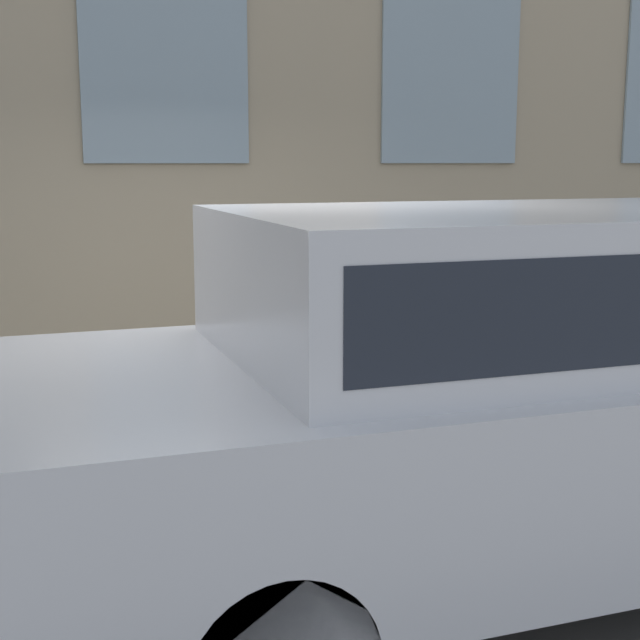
# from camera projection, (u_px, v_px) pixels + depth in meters

# --- Properties ---
(ground_plane) EXTENTS (80.00, 80.00, 0.00)m
(ground_plane) POSITION_uv_depth(u_px,v_px,m) (258.00, 492.00, 5.42)
(ground_plane) COLOR #514F4C
(sidewalk) EXTENTS (2.82, 60.00, 0.13)m
(sidewalk) POSITION_uv_depth(u_px,v_px,m) (208.00, 419.00, 6.72)
(sidewalk) COLOR #9E9B93
(sidewalk) RESTS_ON ground_plane
(fire_hydrant) EXTENTS (0.32, 0.43, 0.76)m
(fire_hydrant) POSITION_uv_depth(u_px,v_px,m) (274.00, 379.00, 6.08)
(fire_hydrant) COLOR gray
(fire_hydrant) RESTS_ON sidewalk
(person) EXTENTS (0.37, 0.24, 1.52)m
(person) POSITION_uv_depth(u_px,v_px,m) (364.00, 296.00, 6.33)
(person) COLOR #998466
(person) RESTS_ON sidewalk
(parked_truck_silver_near) EXTENTS (2.09, 4.73, 1.77)m
(parked_truck_silver_near) POSITION_uv_depth(u_px,v_px,m) (525.00, 370.00, 4.22)
(parked_truck_silver_near) COLOR black
(parked_truck_silver_near) RESTS_ON ground_plane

